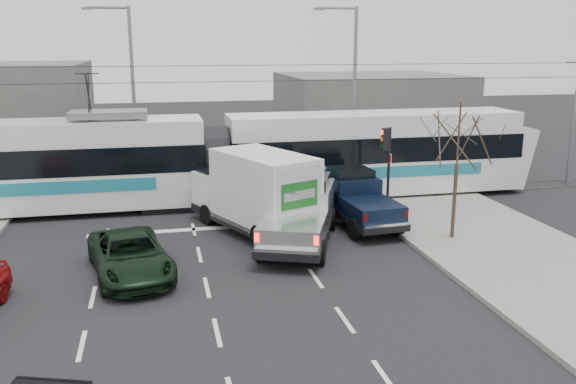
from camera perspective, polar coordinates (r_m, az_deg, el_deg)
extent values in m
plane|color=black|center=(18.94, -2.42, -8.49)|extent=(120.00, 120.00, 0.00)
cube|color=gray|center=(22.19, 21.25, -5.86)|extent=(6.00, 60.00, 0.15)
cube|color=#33302D|center=(28.36, -5.93, -0.91)|extent=(60.00, 1.60, 0.03)
cube|color=slate|center=(44.15, 7.61, 7.61)|extent=(12.00, 10.00, 5.00)
cylinder|color=#47382B|center=(23.13, 15.29, -0.85)|extent=(0.14, 0.14, 2.75)
cylinder|color=#47382B|center=(22.64, 15.69, 5.28)|extent=(0.07, 0.07, 2.25)
cylinder|color=black|center=(26.16, 9.39, 2.09)|extent=(0.12, 0.12, 3.60)
cube|color=black|center=(25.85, 9.09, 4.89)|extent=(0.28, 0.28, 0.95)
cylinder|color=#FF0C07|center=(25.76, 8.80, 5.54)|extent=(0.06, 0.20, 0.20)
cylinder|color=orange|center=(25.80, 8.78, 4.88)|extent=(0.06, 0.20, 0.20)
cylinder|color=#05330C|center=(25.85, 8.76, 4.23)|extent=(0.06, 0.20, 0.20)
cube|color=white|center=(25.92, 9.52, 3.10)|extent=(0.02, 0.30, 0.40)
cylinder|color=slate|center=(33.09, 6.22, 9.09)|extent=(0.20, 0.20, 9.00)
cylinder|color=slate|center=(32.72, 4.69, 16.78)|extent=(2.00, 0.14, 0.14)
cube|color=slate|center=(32.44, 2.93, 16.75)|extent=(0.55, 0.25, 0.14)
cylinder|color=slate|center=(33.40, -14.25, 8.79)|extent=(0.20, 0.20, 9.00)
cylinder|color=slate|center=(33.38, -16.49, 16.22)|extent=(2.00, 0.14, 0.14)
cube|color=slate|center=(33.45, -18.26, 16.01)|extent=(0.55, 0.25, 0.14)
cylinder|color=black|center=(27.48, -6.22, 10.22)|extent=(60.00, 0.03, 0.03)
cylinder|color=black|center=(27.45, -6.26, 11.68)|extent=(60.00, 0.03, 0.03)
cylinder|color=slate|center=(34.60, 25.22, 6.40)|extent=(0.20, 0.20, 7.00)
cube|color=white|center=(28.17, -22.14, 0.33)|extent=(13.86, 2.93, 1.68)
cube|color=black|center=(27.92, -22.38, 2.92)|extent=(13.93, 2.96, 1.15)
cube|color=white|center=(27.76, -22.58, 5.01)|extent=(13.86, 2.82, 1.07)
cube|color=teal|center=(26.70, -22.70, 0.25)|extent=(9.70, 0.04, 0.53)
cube|color=white|center=(29.55, 7.96, 1.82)|extent=(13.86, 2.93, 1.68)
cube|color=black|center=(29.31, 8.04, 4.30)|extent=(13.93, 2.96, 1.15)
cube|color=white|center=(29.16, 8.11, 6.30)|extent=(13.86, 2.82, 1.07)
cube|color=teal|center=(28.15, 9.01, 1.82)|extent=(9.70, 0.04, 0.53)
cylinder|color=black|center=(27.66, -6.79, 3.29)|extent=(1.08, 2.79, 2.79)
cube|color=slate|center=(27.30, -16.46, 7.02)|extent=(3.23, 1.75, 0.27)
cube|color=black|center=(27.96, -11.28, -0.93)|extent=(2.16, 2.47, 0.39)
cube|color=black|center=(28.39, -2.14, -0.45)|extent=(2.16, 2.47, 0.39)
cube|color=black|center=(31.24, 14.40, 0.45)|extent=(2.16, 2.47, 0.39)
cube|color=black|center=(22.22, 1.05, -3.44)|extent=(4.31, 6.63, 0.27)
cube|color=silver|center=(23.09, 1.46, -0.82)|extent=(2.94, 3.23, 1.24)
cube|color=black|center=(23.04, 1.50, 0.81)|extent=(2.40, 2.42, 0.60)
cube|color=silver|center=(24.60, 1.92, -0.50)|extent=(2.33, 1.80, 0.60)
cube|color=silver|center=(20.79, 0.52, -3.41)|extent=(3.01, 3.40, 0.70)
cube|color=silver|center=(19.35, -0.20, -5.65)|extent=(1.92, 0.91, 0.19)
cube|color=#FF0C07|center=(19.51, -2.91, -4.27)|extent=(0.17, 0.14, 0.30)
cube|color=#FF0C07|center=(19.22, 2.67, -4.55)|extent=(0.17, 0.14, 0.30)
cylinder|color=black|center=(24.32, -0.61, -2.31)|extent=(0.60, 0.92, 0.87)
cylinder|color=black|center=(24.07, 4.07, -2.51)|extent=(0.60, 0.92, 0.87)
cylinder|color=black|center=(20.55, -2.50, -5.38)|extent=(0.60, 0.92, 0.87)
cylinder|color=black|center=(20.27, 3.05, -5.67)|extent=(0.60, 0.92, 0.87)
cube|color=black|center=(23.64, -3.10, -2.62)|extent=(4.60, 6.76, 0.32)
cube|color=white|center=(25.45, -6.12, 0.33)|extent=(2.53, 2.25, 1.47)
cube|color=black|center=(25.44, -6.30, 1.59)|extent=(2.06, 1.67, 0.55)
cube|color=silver|center=(22.78, -2.26, 0.27)|extent=(3.77, 4.88, 2.70)
cube|color=silver|center=(21.07, 1.03, -0.84)|extent=(1.79, 0.82, 2.38)
cube|color=#155D1B|center=(20.98, 1.11, -0.29)|extent=(1.42, 0.64, 0.92)
cube|color=black|center=(21.32, 1.36, -4.71)|extent=(1.90, 1.01, 0.16)
cylinder|color=black|center=(24.89, -7.55, -2.09)|extent=(0.58, 0.87, 0.82)
cylinder|color=black|center=(25.83, -3.79, -1.41)|extent=(0.58, 0.87, 0.82)
cylinder|color=black|center=(21.72, -2.64, -4.24)|extent=(0.62, 0.95, 0.92)
cylinder|color=black|center=(22.79, 1.42, -3.36)|extent=(0.62, 0.95, 0.92)
cube|color=black|center=(24.61, 6.68, -1.89)|extent=(2.31, 5.23, 0.25)
cube|color=black|center=(25.25, 5.88, 0.20)|extent=(2.02, 2.29, 1.17)
cube|color=black|center=(25.20, 5.83, 1.60)|extent=(1.72, 1.66, 0.56)
cube|color=black|center=(26.40, 4.84, 0.30)|extent=(1.86, 1.06, 0.56)
cube|color=black|center=(23.53, 7.80, -1.64)|extent=(2.03, 2.44, 0.66)
cube|color=silver|center=(22.46, 9.19, -3.17)|extent=(1.74, 0.33, 0.18)
cube|color=#590505|center=(22.10, 7.19, -2.37)|extent=(0.15, 0.09, 0.28)
cube|color=#590505|center=(22.81, 10.98, -2.00)|extent=(0.15, 0.09, 0.28)
cylinder|color=black|center=(25.79, 3.45, -1.45)|extent=(0.35, 0.84, 0.81)
cylinder|color=black|center=(26.43, 6.97, -1.15)|extent=(0.35, 0.84, 0.81)
cylinder|color=black|center=(22.89, 6.32, -3.49)|extent=(0.35, 0.84, 0.81)
cylinder|color=black|center=(23.61, 10.18, -3.09)|extent=(0.35, 0.84, 0.81)
imported|color=black|center=(19.92, -14.55, -5.74)|extent=(3.08, 5.14, 1.34)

